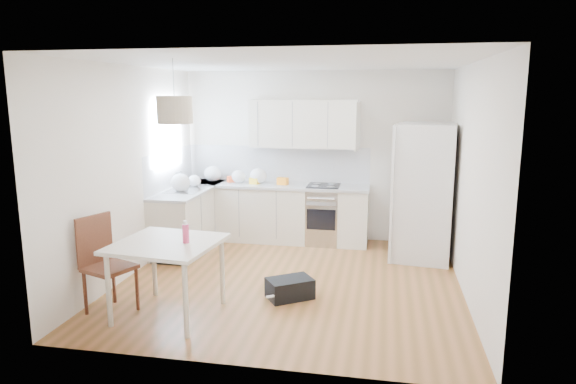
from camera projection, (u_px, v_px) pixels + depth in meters
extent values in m
plane|color=brown|center=(290.00, 281.00, 6.51)|extent=(4.20, 4.20, 0.00)
plane|color=white|center=(290.00, 63.00, 5.99)|extent=(4.20, 4.20, 0.00)
plane|color=white|center=(314.00, 156.00, 8.28)|extent=(4.20, 0.00, 4.20)
plane|color=white|center=(131.00, 172.00, 6.64)|extent=(0.00, 4.20, 4.20)
plane|color=white|center=(471.00, 182.00, 5.87)|extent=(0.00, 4.20, 4.20)
cube|color=#BFE0F9|center=(167.00, 134.00, 7.67)|extent=(0.02, 1.00, 1.00)
cube|color=silver|center=(274.00, 214.00, 8.27)|extent=(3.00, 0.60, 0.88)
cube|color=silver|center=(190.00, 219.00, 7.91)|extent=(0.60, 1.80, 0.88)
cube|color=#A6A8AB|center=(274.00, 185.00, 8.18)|extent=(3.02, 0.64, 0.04)
cube|color=#A6A8AB|center=(189.00, 190.00, 7.82)|extent=(0.64, 1.82, 0.04)
cube|color=white|center=(278.00, 164.00, 8.41)|extent=(3.00, 0.01, 0.58)
cube|color=white|center=(170.00, 169.00, 7.82)|extent=(0.01, 1.80, 0.58)
cube|color=silver|center=(303.00, 124.00, 8.05)|extent=(1.70, 0.32, 0.75)
cube|color=beige|center=(167.00, 244.00, 5.39)|extent=(1.13, 1.13, 0.04)
cylinder|color=silver|center=(109.00, 291.00, 5.18)|extent=(0.05, 0.05, 0.77)
cylinder|color=silver|center=(186.00, 300.00, 4.94)|extent=(0.05, 0.05, 0.77)
cylinder|color=silver|center=(154.00, 264.00, 6.00)|extent=(0.05, 0.05, 0.77)
cylinder|color=silver|center=(222.00, 271.00, 5.75)|extent=(0.05, 0.05, 0.77)
cylinder|color=#E13E6D|center=(186.00, 232.00, 5.33)|extent=(0.09, 0.09, 0.24)
cube|color=black|center=(290.00, 288.00, 5.96)|extent=(0.61, 0.56, 0.23)
cylinder|color=beige|center=(175.00, 110.00, 5.28)|extent=(0.41, 0.41, 0.28)
ellipsoid|color=white|center=(213.00, 174.00, 8.42)|extent=(0.28, 0.24, 0.26)
ellipsoid|color=white|center=(239.00, 177.00, 8.29)|extent=(0.23, 0.19, 0.21)
ellipsoid|color=white|center=(258.00, 176.00, 8.23)|extent=(0.27, 0.23, 0.25)
ellipsoid|color=white|center=(194.00, 181.00, 7.97)|extent=(0.20, 0.17, 0.18)
ellipsoid|color=white|center=(180.00, 183.00, 7.57)|extent=(0.29, 0.25, 0.26)
cube|color=orange|center=(283.00, 181.00, 8.13)|extent=(0.19, 0.14, 0.11)
cube|color=yellow|center=(254.00, 181.00, 8.20)|extent=(0.17, 0.13, 0.10)
cube|color=#C73E18|center=(232.00, 179.00, 8.37)|extent=(0.17, 0.16, 0.10)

